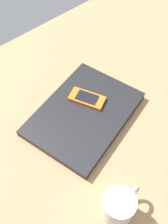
{
  "coord_description": "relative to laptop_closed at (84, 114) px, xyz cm",
  "views": [
    {
      "loc": [
        -35.37,
        -35.41,
        66.94
      ],
      "look_at": [
        -6.12,
        -2.65,
        5.0
      ],
      "focal_mm": 42.64,
      "sensor_mm": 36.0,
      "label": 1
    }
  ],
  "objects": [
    {
      "name": "desk_surface",
      "position": [
        6.12,
        2.65,
        -2.65
      ],
      "size": [
        120.0,
        80.0,
        3.0
      ],
      "primitive_type": "cube",
      "color": "#9E7751",
      "rests_on": "ground"
    },
    {
      "name": "coffee_mug",
      "position": [
        -12.41,
        -25.4,
        3.25
      ],
      "size": [
        10.38,
        7.1,
        8.79
      ],
      "color": "silver",
      "rests_on": "desk_surface"
    },
    {
      "name": "laptop_closed",
      "position": [
        0.0,
        0.0,
        0.0
      ],
      "size": [
        36.32,
        29.84,
        2.3
      ],
      "primitive_type": "cube",
      "rotation": [
        0.0,
        0.0,
        0.24
      ],
      "color": "black",
      "rests_on": "desk_surface"
    },
    {
      "name": "cell_phone_on_laptop",
      "position": [
        3.56,
        3.12,
        1.64
      ],
      "size": [
        8.75,
        11.38,
        1.04
      ],
      "color": "orange",
      "rests_on": "laptop_closed"
    }
  ]
}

